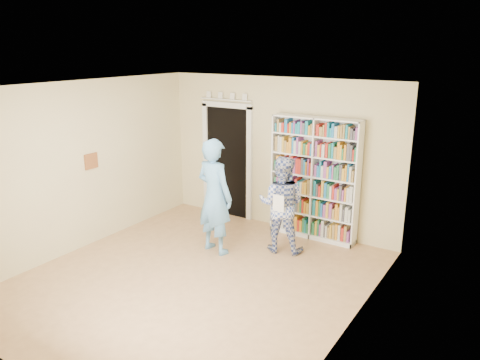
% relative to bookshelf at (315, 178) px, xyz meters
% --- Properties ---
extents(floor, '(5.00, 5.00, 0.00)m').
position_rel_bookshelf_xyz_m(floor, '(-0.77, -2.34, -1.06)').
color(floor, '#A3764E').
rests_on(floor, ground).
extents(ceiling, '(5.00, 5.00, 0.00)m').
position_rel_bookshelf_xyz_m(ceiling, '(-0.77, -2.34, 1.64)').
color(ceiling, white).
rests_on(ceiling, wall_back).
extents(wall_back, '(4.50, 0.00, 4.50)m').
position_rel_bookshelf_xyz_m(wall_back, '(-0.77, 0.16, 0.29)').
color(wall_back, beige).
rests_on(wall_back, floor).
extents(wall_left, '(0.00, 5.00, 5.00)m').
position_rel_bookshelf_xyz_m(wall_left, '(-3.02, -2.34, 0.29)').
color(wall_left, beige).
rests_on(wall_left, floor).
extents(wall_right, '(0.00, 5.00, 5.00)m').
position_rel_bookshelf_xyz_m(wall_right, '(1.48, -2.34, 0.29)').
color(wall_right, beige).
rests_on(wall_right, floor).
extents(bookshelf, '(1.52, 0.29, 2.09)m').
position_rel_bookshelf_xyz_m(bookshelf, '(0.00, 0.00, 0.00)').
color(bookshelf, white).
rests_on(bookshelf, floor).
extents(doorway, '(1.10, 0.08, 2.43)m').
position_rel_bookshelf_xyz_m(doorway, '(-1.87, 0.13, 0.12)').
color(doorway, black).
rests_on(doorway, floor).
extents(wall_art, '(0.03, 0.25, 0.25)m').
position_rel_bookshelf_xyz_m(wall_art, '(-3.00, -2.14, 0.34)').
color(wall_art, maroon).
rests_on(wall_art, wall_left).
extents(man_blue, '(0.74, 0.55, 1.85)m').
position_rel_bookshelf_xyz_m(man_blue, '(-1.08, -1.39, -0.13)').
color(man_blue, '#5F9FD4').
rests_on(man_blue, floor).
extents(man_plaid, '(0.89, 0.77, 1.57)m').
position_rel_bookshelf_xyz_m(man_plaid, '(-0.20, -0.79, -0.27)').
color(man_plaid, '#314596').
rests_on(man_plaid, floor).
extents(paper_sheet, '(0.19, 0.01, 0.26)m').
position_rel_bookshelf_xyz_m(paper_sheet, '(-0.12, -1.06, -0.16)').
color(paper_sheet, white).
rests_on(paper_sheet, man_plaid).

